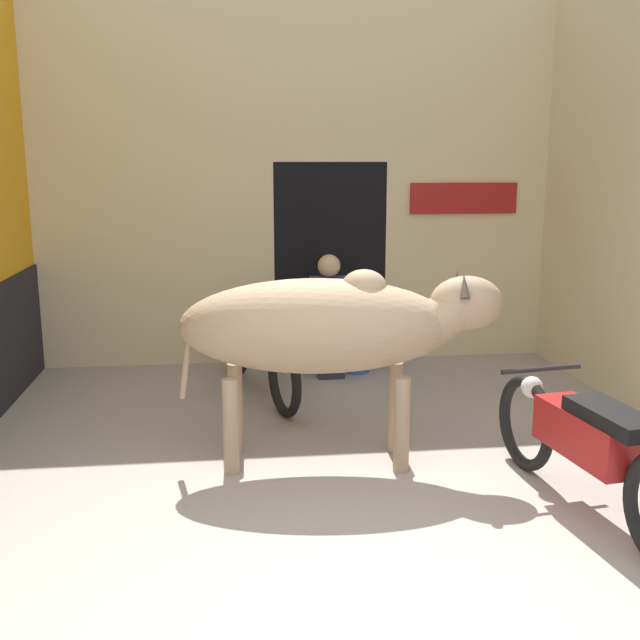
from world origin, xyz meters
The scene contains 7 objects.
ground_plane centered at (0.00, 0.00, 0.00)m, with size 30.00×30.00×0.00m, color #9E9389.
wall_back_with_doorway centered at (0.12, 4.60, 1.66)m, with size 5.38×0.93×3.91m.
cow centered at (-0.03, 1.57, 1.00)m, with size 2.29×0.87×1.39m.
motorcycle_near centered at (1.41, 0.58, 0.45)m, with size 0.58×2.09×0.78m.
motorcycle_far centered at (-0.48, 3.22, 0.43)m, with size 0.77×1.93×0.76m.
shopkeeper_seated centered at (0.26, 3.78, 0.66)m, with size 0.37×0.34×1.22m.
plastic_stool centered at (0.56, 3.85, 0.25)m, with size 0.36×0.36×0.47m.
Camera 1 is at (-0.70, -3.46, 2.12)m, focal length 42.00 mm.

